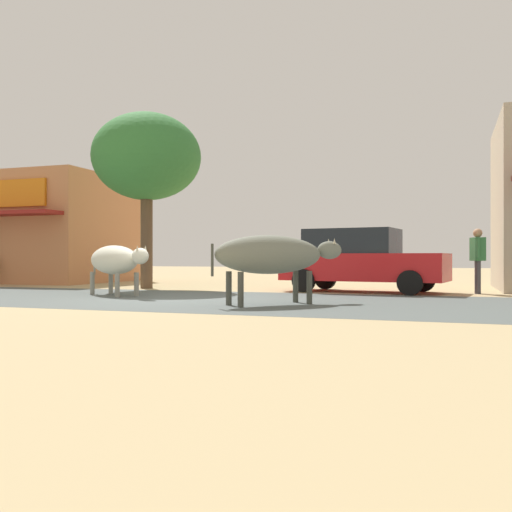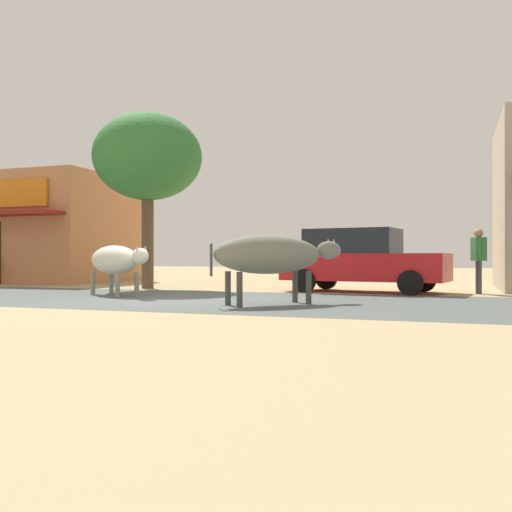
% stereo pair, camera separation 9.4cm
% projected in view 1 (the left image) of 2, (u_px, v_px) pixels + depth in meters
% --- Properties ---
extents(ground, '(80.00, 80.00, 0.00)m').
position_uv_depth(ground, '(172.00, 299.00, 12.30)').
color(ground, tan).
extents(asphalt_road, '(72.00, 5.60, 0.00)m').
position_uv_depth(asphalt_road, '(172.00, 299.00, 12.30)').
color(asphalt_road, '#515A58').
rests_on(asphalt_road, ground).
extents(storefront_left_cafe, '(8.31, 5.52, 3.87)m').
position_uv_depth(storefront_left_cafe, '(15.00, 230.00, 21.63)').
color(storefront_left_cafe, '#C27B4E').
rests_on(storefront_left_cafe, ground).
extents(roadside_tree, '(3.15, 3.15, 5.08)m').
position_uv_depth(roadside_tree, '(147.00, 158.00, 16.46)').
color(roadside_tree, brown).
rests_on(roadside_tree, ground).
extents(parked_hatchback_car, '(4.35, 2.26, 1.64)m').
position_uv_depth(parked_hatchback_car, '(360.00, 260.00, 14.79)').
color(parked_hatchback_car, red).
rests_on(parked_hatchback_car, ground).
extents(cow_near_brown, '(2.37, 1.63, 1.19)m').
position_uv_depth(cow_near_brown, '(115.00, 260.00, 13.34)').
color(cow_near_brown, silver).
rests_on(cow_near_brown, ground).
extents(cow_far_dark, '(2.28, 2.38, 1.32)m').
position_uv_depth(cow_far_dark, '(272.00, 255.00, 10.80)').
color(cow_far_dark, slate).
rests_on(cow_far_dark, ground).
extents(pedestrian_by_shop, '(0.38, 0.61, 1.61)m').
position_uv_depth(pedestrian_by_shop, '(478.00, 256.00, 14.06)').
color(pedestrian_by_shop, '#3F3F47').
rests_on(pedestrian_by_shop, ground).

